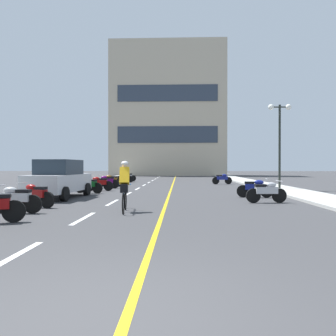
# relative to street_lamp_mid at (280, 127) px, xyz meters

# --- Properties ---
(ground_plane) EXTENTS (140.00, 140.00, 0.00)m
(ground_plane) POSITION_rel_street_lamp_mid_xyz_m (-7.18, 3.66, -4.00)
(ground_plane) COLOR #38383A
(curb_left) EXTENTS (2.40, 72.00, 0.12)m
(curb_left) POSITION_rel_street_lamp_mid_xyz_m (-14.38, 6.66, -3.94)
(curb_left) COLOR #A8A8A3
(curb_left) RESTS_ON ground
(curb_right) EXTENTS (2.40, 72.00, 0.12)m
(curb_right) POSITION_rel_street_lamp_mid_xyz_m (0.02, 6.66, -3.94)
(curb_right) COLOR #A8A8A3
(curb_right) RESTS_ON ground
(lane_dash_0) EXTENTS (0.14, 2.20, 0.01)m
(lane_dash_0) POSITION_rel_street_lamp_mid_xyz_m (-9.18, -15.34, -4.00)
(lane_dash_0) COLOR silver
(lane_dash_0) RESTS_ON ground
(lane_dash_1) EXTENTS (0.14, 2.20, 0.01)m
(lane_dash_1) POSITION_rel_street_lamp_mid_xyz_m (-9.18, -11.34, -4.00)
(lane_dash_1) COLOR silver
(lane_dash_1) RESTS_ON ground
(lane_dash_2) EXTENTS (0.14, 2.20, 0.01)m
(lane_dash_2) POSITION_rel_street_lamp_mid_xyz_m (-9.18, -7.34, -4.00)
(lane_dash_2) COLOR silver
(lane_dash_2) RESTS_ON ground
(lane_dash_3) EXTENTS (0.14, 2.20, 0.01)m
(lane_dash_3) POSITION_rel_street_lamp_mid_xyz_m (-9.18, -3.34, -4.00)
(lane_dash_3) COLOR silver
(lane_dash_3) RESTS_ON ground
(lane_dash_4) EXTENTS (0.14, 2.20, 0.01)m
(lane_dash_4) POSITION_rel_street_lamp_mid_xyz_m (-9.18, 0.66, -4.00)
(lane_dash_4) COLOR silver
(lane_dash_4) RESTS_ON ground
(lane_dash_5) EXTENTS (0.14, 2.20, 0.01)m
(lane_dash_5) POSITION_rel_street_lamp_mid_xyz_m (-9.18, 4.66, -4.00)
(lane_dash_5) COLOR silver
(lane_dash_5) RESTS_ON ground
(lane_dash_6) EXTENTS (0.14, 2.20, 0.01)m
(lane_dash_6) POSITION_rel_street_lamp_mid_xyz_m (-9.18, 8.66, -4.00)
(lane_dash_6) COLOR silver
(lane_dash_6) RESTS_ON ground
(lane_dash_7) EXTENTS (0.14, 2.20, 0.01)m
(lane_dash_7) POSITION_rel_street_lamp_mid_xyz_m (-9.18, 12.66, -4.00)
(lane_dash_7) COLOR silver
(lane_dash_7) RESTS_ON ground
(lane_dash_8) EXTENTS (0.14, 2.20, 0.01)m
(lane_dash_8) POSITION_rel_street_lamp_mid_xyz_m (-9.18, 16.66, -4.00)
(lane_dash_8) COLOR silver
(lane_dash_8) RESTS_ON ground
(lane_dash_9) EXTENTS (0.14, 2.20, 0.01)m
(lane_dash_9) POSITION_rel_street_lamp_mid_xyz_m (-9.18, 20.66, -4.00)
(lane_dash_9) COLOR silver
(lane_dash_9) RESTS_ON ground
(lane_dash_10) EXTENTS (0.14, 2.20, 0.01)m
(lane_dash_10) POSITION_rel_street_lamp_mid_xyz_m (-9.18, 24.66, -4.00)
(lane_dash_10) COLOR silver
(lane_dash_10) RESTS_ON ground
(lane_dash_11) EXTENTS (0.14, 2.20, 0.01)m
(lane_dash_11) POSITION_rel_street_lamp_mid_xyz_m (-9.18, 28.66, -4.00)
(lane_dash_11) COLOR silver
(lane_dash_11) RESTS_ON ground
(centre_line_yellow) EXTENTS (0.12, 66.00, 0.01)m
(centre_line_yellow) POSITION_rel_street_lamp_mid_xyz_m (-6.93, 6.66, -4.00)
(centre_line_yellow) COLOR gold
(centre_line_yellow) RESTS_ON ground
(office_building) EXTENTS (18.07, 6.21, 20.94)m
(office_building) POSITION_rel_street_lamp_mid_xyz_m (-8.18, 30.70, 6.46)
(office_building) COLOR #BCAD93
(office_building) RESTS_ON ground
(street_lamp_mid) EXTENTS (1.46, 0.36, 5.33)m
(street_lamp_mid) POSITION_rel_street_lamp_mid_xyz_m (0.00, 0.00, 0.00)
(street_lamp_mid) COLOR black
(street_lamp_mid) RESTS_ON curb_right
(parked_car_near) EXTENTS (2.10, 4.29, 1.82)m
(parked_car_near) POSITION_rel_street_lamp_mid_xyz_m (-12.09, -5.56, -3.08)
(parked_car_near) COLOR black
(parked_car_near) RESTS_ON ground
(motorcycle_2) EXTENTS (1.70, 0.60, 0.92)m
(motorcycle_2) POSITION_rel_street_lamp_mid_xyz_m (-11.66, -10.44, -3.53)
(motorcycle_2) COLOR black
(motorcycle_2) RESTS_ON ground
(motorcycle_3) EXTENTS (1.64, 0.79, 0.92)m
(motorcycle_3) POSITION_rel_street_lamp_mid_xyz_m (-11.69, -9.01, -3.53)
(motorcycle_3) COLOR black
(motorcycle_3) RESTS_ON ground
(motorcycle_4) EXTENTS (1.70, 0.60, 0.92)m
(motorcycle_4) POSITION_rel_street_lamp_mid_xyz_m (-2.79, -7.24, -3.53)
(motorcycle_4) COLOR black
(motorcycle_4) RESTS_ON ground
(motorcycle_5) EXTENTS (1.70, 0.60, 0.92)m
(motorcycle_5) POSITION_rel_street_lamp_mid_xyz_m (-2.75, -5.05, -3.53)
(motorcycle_5) COLOR black
(motorcycle_5) RESTS_ON ground
(motorcycle_6) EXTENTS (1.67, 0.71, 0.92)m
(motorcycle_6) POSITION_rel_street_lamp_mid_xyz_m (-11.46, -2.91, -3.53)
(motorcycle_6) COLOR black
(motorcycle_6) RESTS_ON ground
(motorcycle_7) EXTENTS (1.70, 0.60, 0.92)m
(motorcycle_7) POSITION_rel_street_lamp_mid_xyz_m (-11.29, -1.19, -3.53)
(motorcycle_7) COLOR black
(motorcycle_7) RESTS_ON ground
(motorcycle_8) EXTENTS (1.70, 0.60, 0.92)m
(motorcycle_8) POSITION_rel_street_lamp_mid_xyz_m (-11.33, 1.00, -3.53)
(motorcycle_8) COLOR black
(motorcycle_8) RESTS_ON ground
(motorcycle_9) EXTENTS (1.70, 0.60, 0.92)m
(motorcycle_9) POSITION_rel_street_lamp_mid_xyz_m (-11.43, 2.90, -3.53)
(motorcycle_9) COLOR black
(motorcycle_9) RESTS_ON ground
(motorcycle_10) EXTENTS (1.69, 0.62, 0.92)m
(motorcycle_10) POSITION_rel_street_lamp_mid_xyz_m (-2.81, 6.12, -3.53)
(motorcycle_10) COLOR black
(motorcycle_10) RESTS_ON ground
(motorcycle_11) EXTENTS (1.70, 0.60, 0.92)m
(motorcycle_11) POSITION_rel_street_lamp_mid_xyz_m (-11.45, 8.89, -3.53)
(motorcycle_11) COLOR black
(motorcycle_11) RESTS_ON ground
(motorcycle_12) EXTENTS (1.70, 0.60, 0.92)m
(motorcycle_12) POSITION_rel_street_lamp_mid_xyz_m (-11.53, 10.77, -3.53)
(motorcycle_12) COLOR black
(motorcycle_12) RESTS_ON ground
(cyclist_rider) EXTENTS (0.43, 1.77, 1.71)m
(cyclist_rider) POSITION_rel_street_lamp_mid_xyz_m (-8.22, -9.92, -3.11)
(cyclist_rider) COLOR black
(cyclist_rider) RESTS_ON ground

